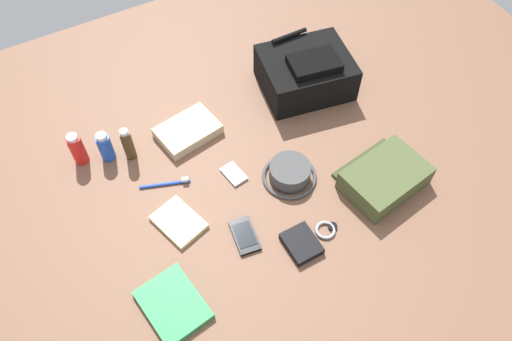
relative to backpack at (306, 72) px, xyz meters
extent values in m
cube|color=brown|center=(-0.35, -0.27, -0.08)|extent=(2.64, 2.02, 0.02)
cube|color=black|center=(0.00, 0.00, 0.00)|extent=(0.35, 0.31, 0.13)
cube|color=black|center=(0.00, -0.04, 0.08)|extent=(0.19, 0.14, 0.03)
cylinder|color=black|center=(0.00, 0.12, 0.07)|extent=(0.14, 0.02, 0.02)
cube|color=#47512D|center=(-0.01, -0.49, -0.03)|extent=(0.28, 0.21, 0.08)
cube|color=#394124|center=(-0.01, -0.39, -0.07)|extent=(0.25, 0.10, 0.01)
cylinder|color=#464646|center=(-0.26, -0.32, -0.04)|extent=(0.13, 0.13, 0.05)
torus|color=#464646|center=(-0.26, -0.32, -0.07)|extent=(0.18, 0.18, 0.01)
cylinder|color=red|center=(-0.82, 0.07, -0.02)|extent=(0.05, 0.05, 0.11)
cylinder|color=silver|center=(-0.82, 0.07, 0.05)|extent=(0.03, 0.03, 0.01)
cylinder|color=blue|center=(-0.74, 0.04, -0.02)|extent=(0.05, 0.05, 0.10)
cylinder|color=silver|center=(-0.74, 0.04, 0.04)|extent=(0.03, 0.03, 0.01)
cylinder|color=#473319|center=(-0.67, 0.00, -0.01)|extent=(0.04, 0.04, 0.12)
cylinder|color=silver|center=(-0.67, 0.00, 0.05)|extent=(0.03, 0.03, 0.01)
cube|color=#2D934C|center=(-0.75, -0.53, -0.06)|extent=(0.17, 0.21, 0.02)
cube|color=white|center=(-0.75, -0.53, -0.06)|extent=(0.16, 0.20, 0.02)
cube|color=black|center=(-0.48, -0.44, -0.07)|extent=(0.08, 0.13, 0.01)
cube|color=black|center=(-0.48, -0.44, -0.06)|extent=(0.07, 0.09, 0.00)
cube|color=#B7B7BC|center=(-0.41, -0.23, -0.07)|extent=(0.06, 0.09, 0.01)
cylinder|color=silver|center=(-0.41, -0.24, -0.06)|extent=(0.03, 0.03, 0.00)
torus|color=#99999E|center=(-0.26, -0.54, -0.07)|extent=(0.06, 0.06, 0.01)
cylinder|color=black|center=(-0.24, -0.54, -0.07)|extent=(0.03, 0.03, 0.01)
cylinder|color=blue|center=(-0.62, -0.15, -0.07)|extent=(0.16, 0.06, 0.01)
cube|color=white|center=(-0.56, -0.18, -0.06)|extent=(0.02, 0.02, 0.01)
cube|color=black|center=(-0.35, -0.55, -0.06)|extent=(0.09, 0.11, 0.02)
cube|color=beige|center=(-0.64, -0.30, -0.06)|extent=(0.15, 0.18, 0.02)
cube|color=#C6B289|center=(-0.47, 0.00, -0.05)|extent=(0.22, 0.17, 0.04)
camera|label=1|loc=(-0.79, -1.07, 1.27)|focal=35.46mm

